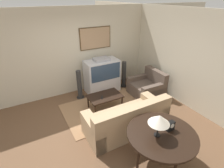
# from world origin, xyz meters

# --- Properties ---
(ground_plane) EXTENTS (12.00, 12.00, 0.00)m
(ground_plane) POSITION_xyz_m (0.00, 0.00, 0.00)
(ground_plane) COLOR brown
(wall_back) EXTENTS (12.00, 0.10, 2.70)m
(wall_back) POSITION_xyz_m (0.01, 2.13, 1.36)
(wall_back) COLOR beige
(wall_back) RESTS_ON ground_plane
(wall_right) EXTENTS (0.06, 12.00, 2.70)m
(wall_right) POSITION_xyz_m (2.63, 0.00, 1.35)
(wall_right) COLOR beige
(wall_right) RESTS_ON ground_plane
(area_rug) EXTENTS (2.33, 1.65, 0.01)m
(area_rug) POSITION_xyz_m (0.40, 0.65, 0.01)
(area_rug) COLOR #99704C
(area_rug) RESTS_ON ground_plane
(tv) EXTENTS (1.11, 0.61, 1.18)m
(tv) POSITION_xyz_m (0.81, 1.67, 0.56)
(tv) COLOR silver
(tv) RESTS_ON ground_plane
(couch) EXTENTS (1.97, 0.87, 0.86)m
(couch) POSITION_xyz_m (0.45, -0.41, 0.31)
(couch) COLOR tan
(couch) RESTS_ON ground_plane
(armchair) EXTENTS (0.93, 0.99, 0.82)m
(armchair) POSITION_xyz_m (1.97, 0.71, 0.27)
(armchair) COLOR brown
(armchair) RESTS_ON ground_plane
(coffee_table) EXTENTS (0.95, 0.60, 0.41)m
(coffee_table) POSITION_xyz_m (0.42, 0.70, 0.37)
(coffee_table) COLOR black
(coffee_table) RESTS_ON ground_plane
(console_table) EXTENTS (1.27, 1.27, 0.75)m
(console_table) POSITION_xyz_m (0.48, -1.47, 0.68)
(console_table) COLOR black
(console_table) RESTS_ON ground_plane
(table_lamp) EXTENTS (0.37, 0.37, 0.44)m
(table_lamp) POSITION_xyz_m (0.36, -1.47, 1.10)
(table_lamp) COLOR black
(table_lamp) RESTS_ON console_table
(mantel_clock) EXTENTS (0.15, 0.10, 0.18)m
(mantel_clock) POSITION_xyz_m (0.66, -1.47, 0.84)
(mantel_clock) COLOR black
(mantel_clock) RESTS_ON console_table
(remote) EXTENTS (0.12, 0.16, 0.02)m
(remote) POSITION_xyz_m (0.30, 0.65, 0.42)
(remote) COLOR black
(remote) RESTS_ON coffee_table
(speaker_tower_left) EXTENTS (0.25, 0.25, 0.93)m
(speaker_tower_left) POSITION_xyz_m (-0.01, 1.60, 0.44)
(speaker_tower_left) COLOR black
(speaker_tower_left) RESTS_ON ground_plane
(speaker_tower_right) EXTENTS (0.25, 0.25, 0.93)m
(speaker_tower_right) POSITION_xyz_m (1.64, 1.60, 0.44)
(speaker_tower_right) COLOR black
(speaker_tower_right) RESTS_ON ground_plane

